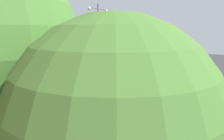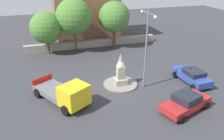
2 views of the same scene
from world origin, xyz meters
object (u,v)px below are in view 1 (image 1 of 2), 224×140
streetlamp (99,40)px  car_red_waiting (110,72)px  car_blue_passing (61,76)px  truck_yellow_far_side (188,88)px  tree_near_wall (115,122)px  monument (113,78)px

streetlamp → car_red_waiting: bearing=19.6°
car_blue_passing → truck_yellow_far_side: bearing=-88.5°
tree_near_wall → monument: bearing=30.0°
streetlamp → tree_near_wall: streetlamp is taller
truck_yellow_far_side → tree_near_wall: tree_near_wall is taller
streetlamp → car_blue_passing: size_ratio=1.72×
monument → streetlamp: size_ratio=0.43×
car_blue_passing → streetlamp: bearing=-96.1°
car_red_waiting → car_blue_passing: size_ratio=1.09×
car_red_waiting → truck_yellow_far_side: truck_yellow_far_side is taller
streetlamp → monument: bearing=-116.8°
monument → tree_near_wall: tree_near_wall is taller
monument → streetlamp: 3.76m
tree_near_wall → truck_yellow_far_side: bearing=4.2°
monument → streetlamp: (1.03, 2.03, 3.00)m
streetlamp → car_blue_passing: (0.53, 4.96, -3.77)m
car_blue_passing → tree_near_wall: 18.58m
streetlamp → tree_near_wall: 14.74m
monument → truck_yellow_far_side: bearing=-70.9°
monument → tree_near_wall: size_ratio=0.57×
car_red_waiting → streetlamp: bearing=-160.4°
car_red_waiting → monument: bearing=-146.8°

